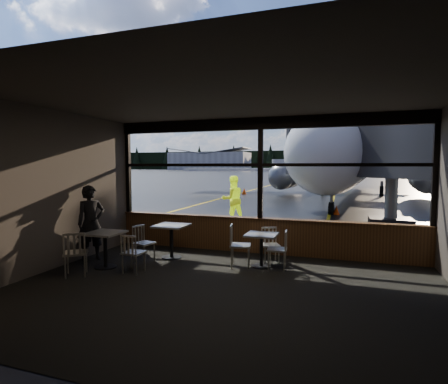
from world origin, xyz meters
The scene contains 32 objects.
ground_plane centered at (0.00, 120.00, 0.00)m, with size 520.00×520.00×0.00m, color black.
carpet_floor centered at (0.00, -3.00, 0.01)m, with size 8.00×6.00×0.01m, color black.
ceiling centered at (0.00, -3.00, 3.50)m, with size 8.00×6.00×0.04m, color #38332D.
wall_left centered at (-4.00, -3.00, 1.75)m, with size 0.04×6.00×3.50m, color #473F39.
wall_back centered at (0.00, -6.00, 1.75)m, with size 8.00×0.04×3.50m, color #473F39.
window_sill centered at (0.00, 0.00, 0.45)m, with size 8.00×0.28×0.90m, color #4A2C16.
window_header centered at (0.00, 0.00, 3.35)m, with size 8.00×0.18×0.30m, color black.
mullion_left centered at (-3.95, 0.00, 2.20)m, with size 0.12×0.12×2.60m, color black.
mullion_centre centered at (0.00, 0.00, 2.20)m, with size 0.12×0.12×2.60m, color black.
mullion_right centered at (3.95, 0.00, 2.20)m, with size 0.12×0.12×2.60m, color black.
window_transom centered at (0.00, 0.00, 2.30)m, with size 8.00×0.10×0.08m, color black.
airliner centered at (2.71, 19.47, 5.17)m, with size 28.18×33.82×10.33m, color white, non-canonical shape.
jet_bridge centered at (3.60, 5.50, 2.44)m, with size 9.16×11.19×4.88m, color #29292B, non-canonical shape.
cafe_table_near centered at (0.31, -1.24, 0.38)m, with size 0.69×0.69×0.75m, color gray, non-canonical shape.
cafe_table_mid centered at (-1.96, -1.18, 0.41)m, with size 0.75×0.75×0.83m, color #9B978E, non-canonical shape.
cafe_table_left centered at (-2.98, -2.40, 0.40)m, with size 0.73×0.73×0.81m, color #9E9A91, non-canonical shape.
chair_near_e centered at (0.68, -1.31, 0.44)m, with size 0.48×0.48×0.87m, color #BBB6A9, non-canonical shape.
chair_near_w centered at (-0.14, -1.37, 0.48)m, with size 0.53×0.53×0.96m, color #B9B4A7, non-canonical shape.
chair_near_n centered at (0.44, -0.85, 0.42)m, with size 0.46×0.46×0.83m, color beige, non-canonical shape.
chair_mid_s centered at (-2.17, -2.51, 0.42)m, with size 0.46×0.46×0.85m, color beige, non-canonical shape.
chair_mid_w centered at (-2.44, -1.67, 0.43)m, with size 0.47×0.47×0.86m, color #B0AB9E, non-canonical shape.
chair_left_s centered at (-3.18, -3.08, 0.47)m, with size 0.52×0.52×0.94m, color beige, non-canonical shape.
passenger centered at (-3.70, -1.97, 0.91)m, with size 0.66×0.43×1.81m, color black.
ground_crew centered at (-2.13, 4.52, 0.94)m, with size 0.91×0.71×1.88m, color #BFF219.
cone_nose centered at (1.80, 8.24, 0.22)m, with size 0.31×0.31×0.43m, color #E16007.
cone_wing centered at (-5.40, 18.35, 0.26)m, with size 0.37×0.37×0.52m, color #DE5B07.
hangar_left centered at (-70.00, 180.00, 5.50)m, with size 45.00×18.00×11.00m, color silver, non-canonical shape.
hangar_mid centered at (0.00, 185.00, 5.00)m, with size 38.00×15.00×10.00m, color silver, non-canonical shape.
fuel_tank_a centered at (-30.00, 182.00, 3.00)m, with size 8.00×8.00×6.00m, color silver.
fuel_tank_b centered at (-20.00, 182.00, 3.00)m, with size 8.00×8.00×6.00m, color silver.
fuel_tank_c centered at (-10.00, 182.00, 3.00)m, with size 8.00×8.00×6.00m, color silver.
treeline centered at (0.00, 210.00, 6.00)m, with size 360.00×3.00×12.00m, color black.
Camera 1 is at (1.96, -8.82, 2.27)m, focal length 28.00 mm.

